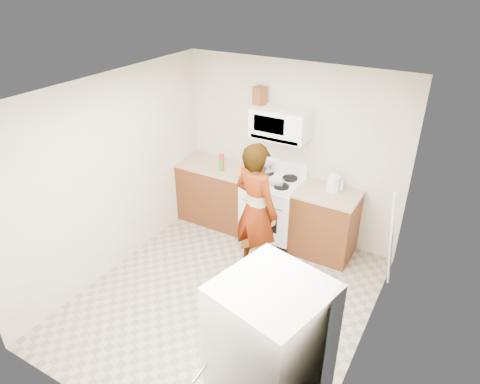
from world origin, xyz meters
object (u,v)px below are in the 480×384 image
Objects in this scene: microwave at (280,124)px; saucepan at (266,167)px; fridge at (269,374)px; kettle at (333,183)px; gas_range at (273,208)px; person at (256,210)px.

saucepan is at bearing 170.54° from microwave.
fridge is 8.26× the size of kettle.
saucepan is (-0.21, 0.16, 0.53)m from gas_range.
microwave reaches higher than person.
fridge is 3.35m from saucepan.
person is at bearing -81.59° from microwave.
gas_range is at bearing -90.00° from microwave.
kettle reaches higher than gas_range.
microwave is at bearing 154.71° from kettle.
gas_range is 5.49× the size of kettle.
microwave is 1.05m from kettle.
microwave reaches higher than fridge.
person is 1.02m from saucepan.
gas_range is 0.66× the size of fridge.
gas_range is 4.87× the size of saucepan.
gas_range is 0.60m from saucepan.
person is at bearing -150.28° from kettle.
person reaches higher than saucepan.
saucepan is at bearing 153.24° from kettle.
fridge is at bearing -65.79° from microwave.
person is (0.13, -0.79, 0.40)m from gas_range.
fridge is at bearing -102.80° from kettle.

